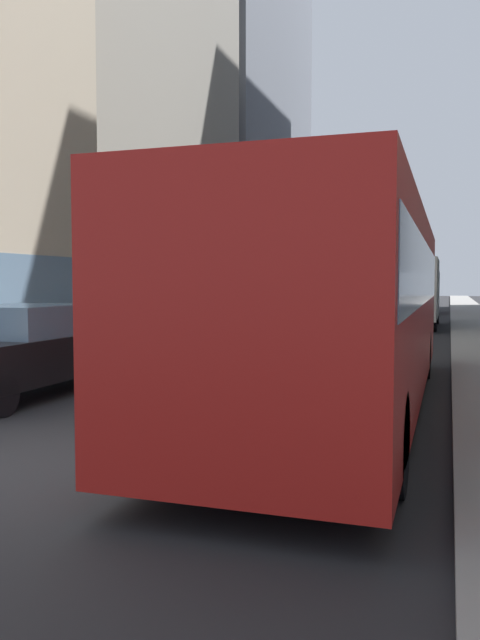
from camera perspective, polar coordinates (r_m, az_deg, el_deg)
The scene contains 13 objects.
ground_plane at distance 41.09m, azimuth 12.18°, elevation 0.50°, with size 120.00×120.00×0.00m, color #232326.
sidewalk_left at distance 42.08m, azimuth 4.44°, elevation 0.74°, with size 2.40×110.00×0.15m, color #ADA89E.
sidewalk_right at distance 40.86m, azimuth 20.15°, elevation 0.46°, with size 2.40×110.00×0.15m, color gray.
building_left_mid at distance 34.51m, azimuth -12.68°, elevation 25.57°, with size 8.87×16.37×30.20m.
building_left_far at distance 51.30m, azimuth -0.99°, elevation 19.67°, with size 8.83×18.96×32.81m.
transit_bus at distance 10.32m, azimuth 9.30°, elevation 1.99°, with size 2.78×11.53×3.05m.
car_silver_sedan at distance 22.19m, azimuth 9.99°, elevation 0.25°, with size 1.71×4.45×1.62m.
car_red_coupe at distance 44.26m, azimuth 16.28°, elevation 1.71°, with size 1.72×4.67×1.62m.
car_blue_hatchback at distance 39.75m, azimuth 7.91°, elevation 1.64°, with size 1.77×4.52×1.62m.
car_black_suv at distance 12.13m, azimuth -18.31°, elevation -2.44°, with size 1.90×4.73×1.62m.
car_yellow_taxi at distance 24.40m, azimuth 5.03°, elevation 0.56°, with size 1.74×3.98×1.62m.
box_truck at distance 29.54m, azimuth 15.24°, elevation 2.59°, with size 2.30×7.50×3.05m.
dalmatian_dog at distance 7.02m, azimuth -9.68°, elevation -9.07°, with size 0.22×0.96×0.72m.
Camera 1 is at (4.43, -5.80, 2.02)m, focal length 35.43 mm.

